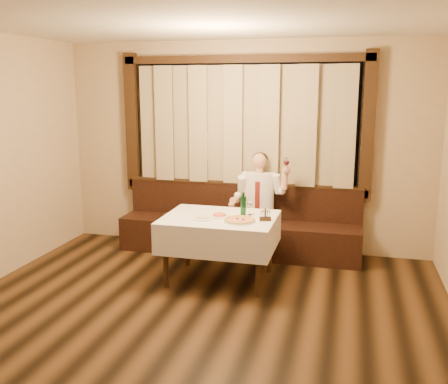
% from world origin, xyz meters
% --- Properties ---
extents(room, '(5.01, 6.01, 2.81)m').
position_xyz_m(room, '(-0.00, 0.97, 1.50)').
color(room, black).
rests_on(room, ground).
extents(banquette, '(3.20, 0.61, 0.94)m').
position_xyz_m(banquette, '(0.00, 2.72, 0.31)').
color(banquette, black).
rests_on(banquette, ground).
extents(dining_table, '(1.27, 0.97, 0.76)m').
position_xyz_m(dining_table, '(0.00, 1.70, 0.65)').
color(dining_table, black).
rests_on(dining_table, ground).
extents(pizza, '(0.35, 0.35, 0.04)m').
position_xyz_m(pizza, '(0.27, 1.55, 0.77)').
color(pizza, white).
rests_on(pizza, dining_table).
extents(pasta_red, '(0.25, 0.25, 0.08)m').
position_xyz_m(pasta_red, '(-0.00, 1.69, 0.79)').
color(pasta_red, white).
rests_on(pasta_red, dining_table).
extents(pasta_cream, '(0.24, 0.24, 0.08)m').
position_xyz_m(pasta_cream, '(-0.15, 1.55, 0.79)').
color(pasta_cream, white).
rests_on(pasta_cream, dining_table).
extents(green_bottle, '(0.06, 0.06, 0.29)m').
position_xyz_m(green_bottle, '(0.26, 1.76, 0.88)').
color(green_bottle, '#114F26').
rests_on(green_bottle, dining_table).
extents(table_wine_glass, '(0.06, 0.06, 0.17)m').
position_xyz_m(table_wine_glass, '(0.31, 1.86, 0.88)').
color(table_wine_glass, white).
rests_on(table_wine_glass, dining_table).
extents(cruet_caddy, '(0.14, 0.09, 0.13)m').
position_xyz_m(cruet_caddy, '(0.53, 1.65, 0.80)').
color(cruet_caddy, black).
rests_on(cruet_caddy, dining_table).
extents(seated_man, '(0.74, 0.55, 1.37)m').
position_xyz_m(seated_man, '(0.27, 2.64, 0.80)').
color(seated_man, black).
rests_on(seated_man, ground).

